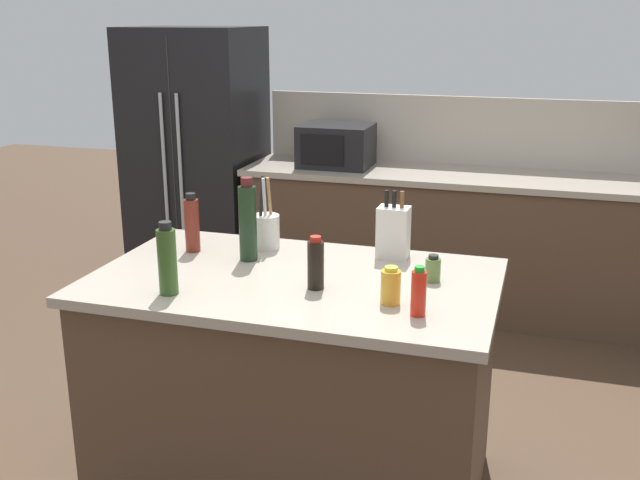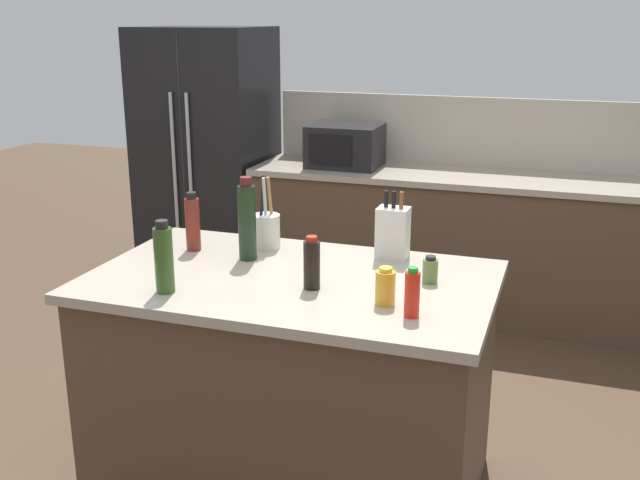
{
  "view_description": "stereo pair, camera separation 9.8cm",
  "coord_description": "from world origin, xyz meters",
  "views": [
    {
      "loc": [
        0.91,
        -2.62,
        1.93
      ],
      "look_at": [
        0.0,
        0.35,
        0.99
      ],
      "focal_mm": 42.0,
      "sensor_mm": 36.0,
      "label": 1
    },
    {
      "loc": [
        1.0,
        -2.59,
        1.93
      ],
      "look_at": [
        0.0,
        0.35,
        0.99
      ],
      "focal_mm": 42.0,
      "sensor_mm": 36.0,
      "label": 2
    }
  ],
  "objects": [
    {
      "name": "wine_bottle",
      "position": [
        -0.25,
        0.15,
        1.11
      ],
      "size": [
        0.07,
        0.07,
        0.35
      ],
      "color": "black",
      "rests_on": "kitchen_island"
    },
    {
      "name": "hot_sauce_bottle",
      "position": [
        0.53,
        -0.25,
        1.02
      ],
      "size": [
        0.05,
        0.05,
        0.18
      ],
      "color": "red",
      "rests_on": "kitchen_island"
    },
    {
      "name": "wall_backsplash",
      "position": [
        0.3,
        2.52,
        1.17
      ],
      "size": [
        2.64,
        0.03,
        0.46
      ],
      "primitive_type": "cube",
      "color": "#B2A899",
      "rests_on": "back_counter_run"
    },
    {
      "name": "spice_jar_oregano",
      "position": [
        0.53,
        0.11,
        0.99
      ],
      "size": [
        0.06,
        0.06,
        0.11
      ],
      "color": "#567038",
      "rests_on": "kitchen_island"
    },
    {
      "name": "utensil_crock",
      "position": [
        -0.24,
        0.32,
        1.02
      ],
      "size": [
        0.12,
        0.12,
        0.32
      ],
      "color": "beige",
      "rests_on": "kitchen_island"
    },
    {
      "name": "olive_oil_bottle",
      "position": [
        -0.38,
        -0.31,
        1.07
      ],
      "size": [
        0.07,
        0.07,
        0.28
      ],
      "color": "#2D4C1E",
      "rests_on": "kitchen_island"
    },
    {
      "name": "knife_block",
      "position": [
        0.32,
        0.35,
        1.05
      ],
      "size": [
        0.13,
        0.1,
        0.29
      ],
      "rotation": [
        0.0,
        0.0,
        -0.01
      ],
      "color": "beige",
      "rests_on": "kitchen_island"
    },
    {
      "name": "refrigerator",
      "position": [
        -1.52,
        2.25,
        0.92
      ],
      "size": [
        0.88,
        0.75,
        1.85
      ],
      "color": "black",
      "rests_on": "ground_plane"
    },
    {
      "name": "kitchen_island",
      "position": [
        0.0,
        0.0,
        0.47
      ],
      "size": [
        1.58,
        0.96,
        0.94
      ],
      "color": "#4C3828",
      "rests_on": "ground_plane"
    },
    {
      "name": "vinegar_bottle",
      "position": [
        -0.53,
        0.19,
        1.06
      ],
      "size": [
        0.06,
        0.06,
        0.26
      ],
      "color": "maroon",
      "rests_on": "kitchen_island"
    },
    {
      "name": "back_counter_run",
      "position": [
        0.3,
        2.2,
        0.47
      ],
      "size": [
        2.68,
        0.66,
        0.94
      ],
      "color": "#4C3828",
      "rests_on": "ground_plane"
    },
    {
      "name": "microwave",
      "position": [
        -0.45,
        2.2,
        1.08
      ],
      "size": [
        0.47,
        0.39,
        0.28
      ],
      "color": "black",
      "rests_on": "back_counter_run"
    },
    {
      "name": "honey_jar",
      "position": [
        0.42,
        -0.17,
        1.01
      ],
      "size": [
        0.07,
        0.07,
        0.14
      ],
      "color": "gold",
      "rests_on": "kitchen_island"
    },
    {
      "name": "soy_sauce_bottle",
      "position": [
        0.12,
        -0.1,
        1.04
      ],
      "size": [
        0.06,
        0.06,
        0.2
      ],
      "color": "black",
      "rests_on": "kitchen_island"
    }
  ]
}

